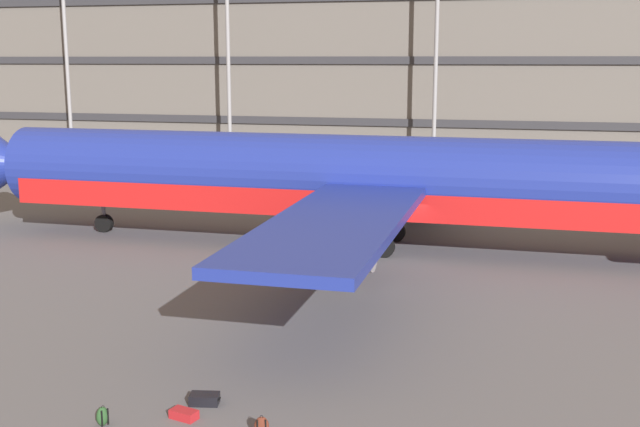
{
  "coord_description": "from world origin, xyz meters",
  "views": [
    {
      "loc": [
        4.57,
        -33.64,
        8.66
      ],
      "look_at": [
        -2.21,
        -5.55,
        3.0
      ],
      "focal_mm": 44.42,
      "sensor_mm": 36.0,
      "label": 1
    }
  ],
  "objects_px": {
    "backpack_red": "(102,416)",
    "airliner": "(370,181)",
    "suitcase_silver": "(204,399)",
    "suitcase_laid_flat": "(184,414)",
    "backpack_purple": "(262,427)"
  },
  "relations": [
    {
      "from": "backpack_red",
      "to": "airliner",
      "type": "bearing_deg",
      "value": 81.15
    },
    {
      "from": "airliner",
      "to": "suitcase_silver",
      "type": "height_order",
      "value": "airliner"
    },
    {
      "from": "suitcase_laid_flat",
      "to": "suitcase_silver",
      "type": "relative_size",
      "value": 0.92
    },
    {
      "from": "backpack_red",
      "to": "backpack_purple",
      "type": "height_order",
      "value": "backpack_purple"
    },
    {
      "from": "backpack_red",
      "to": "backpack_purple",
      "type": "relative_size",
      "value": 0.99
    },
    {
      "from": "backpack_purple",
      "to": "suitcase_laid_flat",
      "type": "bearing_deg",
      "value": 168.7
    },
    {
      "from": "suitcase_laid_flat",
      "to": "backpack_red",
      "type": "xyz_separation_m",
      "value": [
        -1.76,
        -0.8,
        0.12
      ]
    },
    {
      "from": "airliner",
      "to": "suitcase_silver",
      "type": "distance_m",
      "value": 18.1
    },
    {
      "from": "suitcase_silver",
      "to": "backpack_red",
      "type": "relative_size",
      "value": 1.54
    },
    {
      "from": "suitcase_silver",
      "to": "backpack_purple",
      "type": "bearing_deg",
      "value": -34.34
    },
    {
      "from": "backpack_red",
      "to": "suitcase_silver",
      "type": "bearing_deg",
      "value": 41.65
    },
    {
      "from": "airliner",
      "to": "backpack_purple",
      "type": "height_order",
      "value": "airliner"
    },
    {
      "from": "airliner",
      "to": "backpack_red",
      "type": "xyz_separation_m",
      "value": [
        -3.04,
        -19.53,
        -2.92
      ]
    },
    {
      "from": "suitcase_laid_flat",
      "to": "backpack_red",
      "type": "height_order",
      "value": "backpack_red"
    },
    {
      "from": "backpack_red",
      "to": "backpack_purple",
      "type": "bearing_deg",
      "value": 5.58
    }
  ]
}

